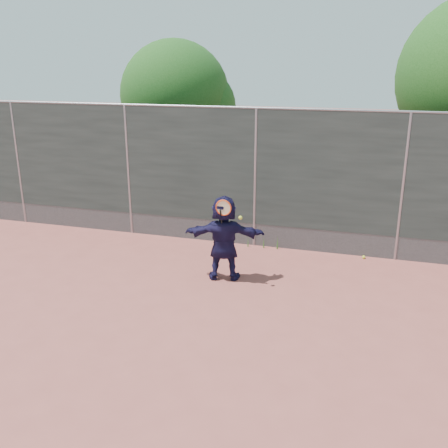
# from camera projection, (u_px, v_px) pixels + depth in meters

# --- Properties ---
(ground) EXTENTS (80.00, 80.00, 0.00)m
(ground) POSITION_uv_depth(u_px,v_px,m) (203.00, 318.00, 7.96)
(ground) COLOR #9E4C42
(ground) RESTS_ON ground
(player) EXTENTS (1.56, 0.77, 1.61)m
(player) POSITION_uv_depth(u_px,v_px,m) (224.00, 238.00, 9.20)
(player) COLOR #171336
(player) RESTS_ON ground
(ball_ground) EXTENTS (0.07, 0.07, 0.07)m
(ball_ground) POSITION_uv_depth(u_px,v_px,m) (364.00, 257.00, 10.36)
(ball_ground) COLOR yellow
(ball_ground) RESTS_ON ground
(fence) EXTENTS (20.00, 0.06, 3.03)m
(fence) POSITION_uv_depth(u_px,v_px,m) (255.00, 176.00, 10.67)
(fence) COLOR #38423D
(fence) RESTS_ON ground
(swing_action) EXTENTS (0.50, 0.16, 0.51)m
(swing_action) POSITION_uv_depth(u_px,v_px,m) (225.00, 210.00, 8.81)
(swing_action) COLOR #F24916
(swing_action) RESTS_ON ground
(tree_left) EXTENTS (3.15, 3.00, 4.53)m
(tree_left) POSITION_uv_depth(u_px,v_px,m) (181.00, 98.00, 13.80)
(tree_left) COLOR #382314
(tree_left) RESTS_ON ground
(weed_clump) EXTENTS (0.68, 0.07, 0.30)m
(weed_clump) POSITION_uv_depth(u_px,v_px,m) (266.00, 242.00, 10.93)
(weed_clump) COLOR #387226
(weed_clump) RESTS_ON ground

